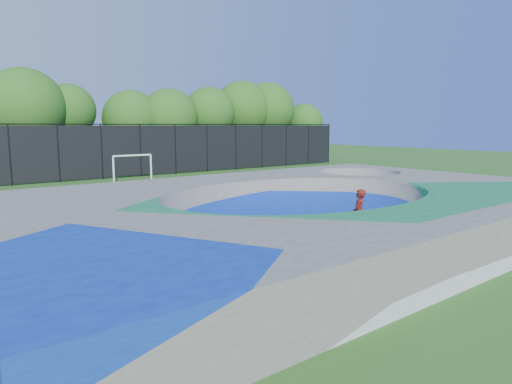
% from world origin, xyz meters
% --- Properties ---
extents(ground, '(120.00, 120.00, 0.00)m').
position_xyz_m(ground, '(0.00, 0.00, 0.00)').
color(ground, '#275918').
rests_on(ground, ground).
extents(skate_deck, '(22.00, 14.00, 1.50)m').
position_xyz_m(skate_deck, '(0.00, 0.00, 0.75)').
color(skate_deck, gray).
rests_on(skate_deck, ground).
extents(skater, '(0.76, 0.67, 1.74)m').
position_xyz_m(skater, '(0.70, -2.14, 0.87)').
color(skater, '#B31F0E').
rests_on(skater, ground).
extents(skateboard, '(0.78, 0.59, 0.05)m').
position_xyz_m(skateboard, '(0.70, -2.14, 0.03)').
color(skateboard, black).
rests_on(skateboard, ground).
extents(soccer_goal, '(2.87, 0.12, 1.89)m').
position_xyz_m(soccer_goal, '(1.15, 18.21, 1.31)').
color(soccer_goal, white).
rests_on(soccer_goal, ground).
extents(fence, '(48.09, 0.09, 4.04)m').
position_xyz_m(fence, '(0.00, 21.00, 2.10)').
color(fence, black).
rests_on(fence, ground).
extents(treeline, '(52.74, 7.70, 8.48)m').
position_xyz_m(treeline, '(-0.12, 25.94, 5.09)').
color(treeline, '#4F3E27').
rests_on(treeline, ground).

